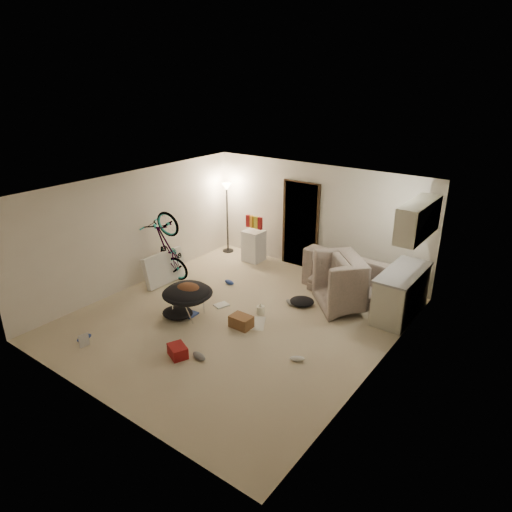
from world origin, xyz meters
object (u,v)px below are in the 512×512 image
Objects in this scene: kitchen_counter at (401,294)px; saucer_chair at (188,297)px; sofa at (356,277)px; floor_lamp at (227,203)px; mini_fridge at (254,246)px; drink_case_a at (241,322)px; tv_box at (165,268)px; juicer at (261,309)px; armchair at (358,287)px; bicycle at (169,262)px; drink_case_b at (178,351)px.

saucer_chair is at bearing -142.62° from kitchen_counter.
floor_lamp is at bearing -0.34° from sofa.
mini_fridge is at bearing 0.69° from sofa.
sofa is at bearing -0.97° from mini_fridge.
floor_lamp is 4.07m from drink_case_a.
tv_box is 4.70× the size of juicer.
armchair reaches higher than sofa.
floor_lamp reaches higher than bicycle.
floor_lamp reaches higher than armchair.
tv_box is (-0.82, -2.21, -0.04)m from mini_fridge.
mini_fridge reaches higher than drink_case_a.
saucer_chair is (-3.23, -2.47, -0.04)m from kitchen_counter.
drink_case_b is 1.52× the size of juicer.
bicycle is 1.60× the size of tv_box.
kitchen_counter reaches higher than drink_case_a.
drink_case_b is (2.40, -4.20, -1.21)m from floor_lamp.
saucer_chair is at bearing -164.81° from drink_case_a.
tv_box is (0.00, -0.14, -0.09)m from bicycle.
floor_lamp reaches higher than tv_box.
mini_fridge is at bearing 122.97° from drink_case_a.
drink_case_b is at bearing -124.41° from kitchen_counter.
drink_case_a is (2.56, -0.67, -0.33)m from bicycle.
tv_box is 2.98m from drink_case_b.
drink_case_a is at bearing -10.36° from tv_box.
tv_box is at bearing 164.70° from drink_case_b.
juicer is (1.06, 0.90, -0.31)m from saucer_chair.
sofa is at bearing -3.10° from floor_lamp.
armchair is at bearing -10.94° from floor_lamp.
drink_case_a is (1.75, -2.74, -0.27)m from mini_fridge.
saucer_chair is 2.41× the size of drink_case_a.
kitchen_counter is at bearing 161.13° from sofa.
kitchen_counter reaches higher than saucer_chair.
floor_lamp is at bearing 174.87° from mini_fridge.
bicycle is at bearing -87.36° from floor_lamp.
floor_lamp is 5.28× the size of drink_case_b.
juicer is at bearing -39.87° from floor_lamp.
drink_case_a reaches higher than drink_case_b.
drink_case_a is at bearing 14.76° from saucer_chair.
floor_lamp is 1.21× the size of kitchen_counter.
saucer_chair is at bearing -126.66° from bicycle.
armchair is 3.36m from saucer_chair.
sofa is 1.27× the size of bicycle.
mini_fridge is 4.37m from drink_case_b.
drink_case_b is (-1.61, -3.42, -0.29)m from armchair.
armchair is 1.55× the size of mini_fridge.
sofa is 5.43× the size of drink_case_a.
kitchen_counter is 1.94× the size of mini_fridge.
mini_fridge is 3.09m from saucer_chair.
floor_lamp reaches higher than juicer.
armchair is 3.80m from drink_case_b.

